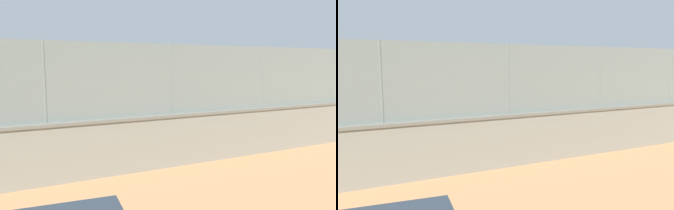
# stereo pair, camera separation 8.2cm
# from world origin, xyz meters

# --- Properties ---
(ground_plane) EXTENTS (260.00, 260.00, 0.00)m
(ground_plane) POSITION_xyz_m (0.00, 0.00, 0.00)
(ground_plane) COLOR tan
(perimeter_wall) EXTENTS (22.98, 1.28, 1.47)m
(perimeter_wall) POSITION_xyz_m (0.12, 11.68, 0.74)
(perimeter_wall) COLOR gray
(perimeter_wall) RESTS_ON ground_plane
(fence_panel_on_wall) EXTENTS (22.58, 0.96, 1.90)m
(fence_panel_on_wall) POSITION_xyz_m (0.12, 11.68, 2.42)
(fence_panel_on_wall) COLOR gray
(fence_panel_on_wall) RESTS_ON perimeter_wall
(player_crossing_court) EXTENTS (0.72, 1.22, 1.64)m
(player_crossing_court) POSITION_xyz_m (-5.01, -0.03, 0.97)
(player_crossing_court) COLOR navy
(player_crossing_court) RESTS_ON ground_plane
(player_foreground_swinging) EXTENTS (1.02, 0.69, 1.52)m
(player_foreground_swinging) POSITION_xyz_m (-4.65, 8.58, 0.88)
(player_foreground_swinging) COLOR navy
(player_foreground_swinging) RESTS_ON ground_plane
(sports_ball) EXTENTS (0.10, 0.10, 0.10)m
(sports_ball) POSITION_xyz_m (-6.02, 1.41, 0.05)
(sports_ball) COLOR orange
(sports_ball) RESTS_ON ground_plane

